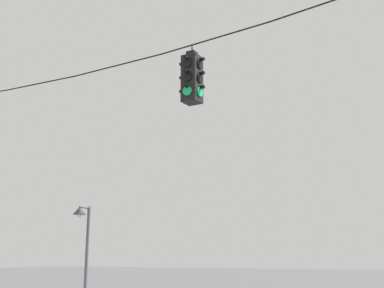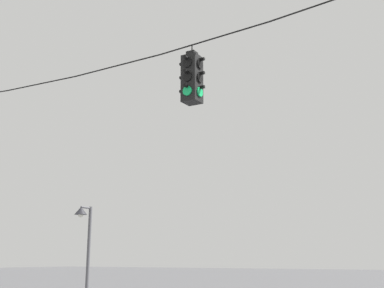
{
  "view_description": "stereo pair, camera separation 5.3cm",
  "coord_description": "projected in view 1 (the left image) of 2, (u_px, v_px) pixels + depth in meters",
  "views": [
    {
      "loc": [
        6.74,
        -7.48,
        2.18
      ],
      "look_at": [
        2.04,
        0.48,
        4.4
      ],
      "focal_mm": 45.0,
      "sensor_mm": 36.0,
      "label": 1
    },
    {
      "loc": [
        6.79,
        -7.46,
        2.18
      ],
      "look_at": [
        2.04,
        0.48,
        4.4
      ],
      "focal_mm": 45.0,
      "sensor_mm": 36.0,
      "label": 2
    }
  ],
  "objects": [
    {
      "name": "traffic_light_near_right_pole",
      "position": [
        192.0,
        79.0,
        9.83
      ],
      "size": [
        0.58,
        0.58,
        1.25
      ],
      "color": "black"
    },
    {
      "name": "span_wire",
      "position": [
        116.0,
        58.0,
        11.05
      ],
      "size": [
        17.48,
        0.03,
        0.62
      ],
      "color": "black"
    },
    {
      "name": "street_lamp",
      "position": [
        83.0,
        236.0,
        16.95
      ],
      "size": [
        0.45,
        0.77,
        4.02
      ],
      "color": "#515156",
      "rests_on": "ground_plane"
    }
  ]
}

